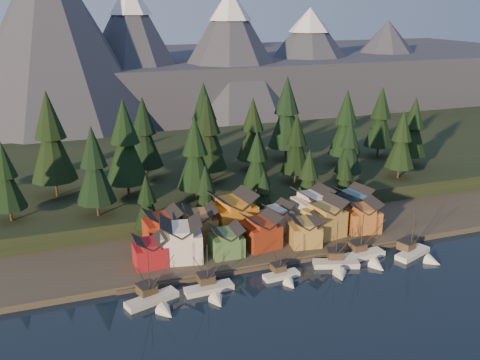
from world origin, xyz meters
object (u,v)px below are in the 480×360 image
object	(u,v)px
boat_4	(337,260)
house_front_1	(181,238)
boat_1	(211,285)
house_front_0	(150,250)
house_back_0	(163,227)
boat_6	(418,248)
boat_5	(366,252)
house_back_1	(200,223)
boat_0	(155,295)
boat_3	(283,272)

from	to	relation	value
boat_4	house_front_1	bearing A→B (deg)	174.95
boat_1	house_front_1	xyz separation A→B (m)	(-2.55, 16.02, 4.56)
boat_4	house_front_0	distance (m)	44.74
house_front_0	house_back_0	bearing A→B (deg)	60.20
boat_6	house_back_0	xyz separation A→B (m)	(-58.95, 25.48, 4.07)
boat_5	house_back_1	xyz separation A→B (m)	(-36.26, 21.88, 4.09)
boat_0	house_back_0	world-z (taller)	boat_0
boat_5	house_front_1	bearing A→B (deg)	158.29
boat_0	boat_5	bearing A→B (deg)	-14.92
boat_5	house_front_1	world-z (taller)	house_front_1
boat_3	boat_6	bearing A→B (deg)	-5.77
boat_4	house_back_1	size ratio (longest dim) A/B	1.36
house_front_1	house_back_0	bearing A→B (deg)	117.07
house_front_0	house_front_1	distance (m)	7.97
boat_1	house_front_1	distance (m)	16.85
house_back_0	boat_0	bearing A→B (deg)	-110.25
boat_1	house_back_1	size ratio (longest dim) A/B	1.32
boat_3	house_front_0	distance (m)	31.77
boat_4	boat_0	bearing A→B (deg)	-159.84
house_front_1	house_back_1	distance (m)	11.03
boat_0	boat_1	size ratio (longest dim) A/B	1.05
boat_3	boat_5	xyz separation A→B (m)	(23.26, 1.98, 0.33)
boat_1	boat_5	bearing A→B (deg)	0.98
boat_6	house_back_0	size ratio (longest dim) A/B	1.34
boat_4	house_front_1	world-z (taller)	house_front_1
boat_6	house_front_1	distance (m)	58.91
boat_5	house_front_1	distance (m)	45.75
house_front_1	boat_6	bearing A→B (deg)	-5.90
boat_3	boat_0	bearing A→B (deg)	177.58
house_front_1	house_front_0	bearing A→B (deg)	-163.09
boat_3	boat_4	xyz separation A→B (m)	(14.32, 0.41, 0.39)
house_front_0	boat_0	bearing A→B (deg)	-99.38
boat_6	boat_5	bearing A→B (deg)	145.42
house_front_0	boat_3	bearing A→B (deg)	-29.33
boat_3	boat_4	bearing A→B (deg)	-2.31
boat_0	boat_6	world-z (taller)	boat_0
boat_4	house_back_0	xyz separation A→B (m)	(-37.13, 23.93, 4.18)
house_back_0	boat_3	bearing A→B (deg)	-51.00
house_front_1	boat_3	bearing A→B (deg)	-26.96
boat_6	house_front_1	bearing A→B (deg)	142.57
boat_6	boat_4	bearing A→B (deg)	154.96
boat_1	boat_5	world-z (taller)	boat_5
house_front_0	house_back_1	distance (m)	17.61
boat_6	boat_0	bearing A→B (deg)	158.75
boat_1	boat_5	xyz separation A→B (m)	(40.91, 2.48, 0.04)
boat_1	boat_4	distance (m)	31.98
boat_1	house_back_1	bearing A→B (deg)	76.72
boat_4	house_front_1	size ratio (longest dim) A/B	1.11
boat_6	house_back_1	world-z (taller)	boat_6
boat_6	house_front_0	size ratio (longest dim) A/B	1.70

